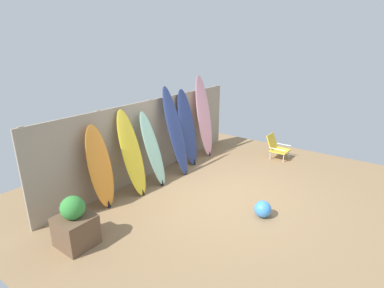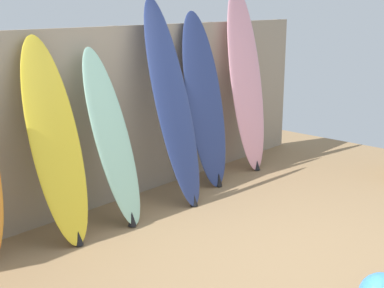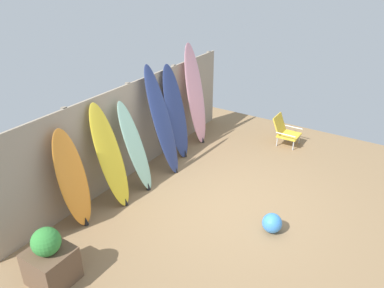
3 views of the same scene
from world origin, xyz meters
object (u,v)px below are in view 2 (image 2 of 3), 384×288
Objects in this scene: surfboard_navy_3 at (173,103)px; surfboard_pink_5 at (246,81)px; surfboard_yellow_1 at (55,142)px; surfboard_seafoam_2 at (112,139)px; surfboard_navy_4 at (205,101)px.

surfboard_pink_5 is (1.42, 0.14, 0.07)m from surfboard_navy_3.
surfboard_yellow_1 is 0.80× the size of surfboard_pink_5.
surfboard_navy_3 reaches higher than surfboard_yellow_1.
surfboard_pink_5 is at bearing 1.44° from surfboard_yellow_1.
surfboard_navy_4 is (1.41, 0.10, 0.15)m from surfboard_seafoam_2.
surfboard_pink_5 reaches higher than surfboard_navy_4.
surfboard_yellow_1 is 0.58m from surfboard_seafoam_2.
surfboard_navy_4 is 0.80m from surfboard_pink_5.
surfboard_seafoam_2 is (0.58, -0.05, -0.07)m from surfboard_yellow_1.
surfboard_seafoam_2 is 0.74× the size of surfboard_pink_5.
surfboard_pink_5 is (2.20, 0.12, 0.30)m from surfboard_seafoam_2.
surfboard_seafoam_2 is 1.42m from surfboard_navy_4.
surfboard_navy_3 is 0.65m from surfboard_navy_4.
surfboard_seafoam_2 is at bearing 178.28° from surfboard_navy_3.
surfboard_seafoam_2 is 2.22m from surfboard_pink_5.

